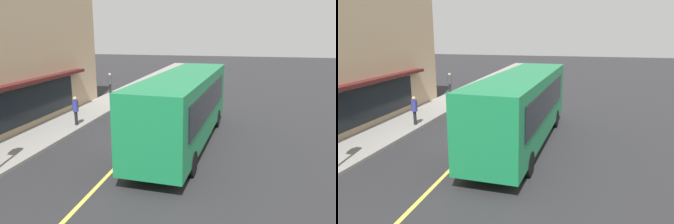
{
  "view_description": "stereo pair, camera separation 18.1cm",
  "coord_description": "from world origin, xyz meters",
  "views": [
    {
      "loc": [
        -15.53,
        -4.95,
        5.48
      ],
      "look_at": [
        -0.33,
        -1.43,
        1.6
      ],
      "focal_mm": 34.72,
      "sensor_mm": 36.0,
      "label": 1
    },
    {
      "loc": [
        -15.49,
        -5.12,
        5.48
      ],
      "look_at": [
        -0.33,
        -1.43,
        1.6
      ],
      "focal_mm": 34.72,
      "sensor_mm": 36.0,
      "label": 2
    }
  ],
  "objects": [
    {
      "name": "lane_centre_stripe",
      "position": [
        0.0,
        0.0,
        0.0
      ],
      "size": [
        36.0,
        0.16,
        0.01
      ],
      "primitive_type": "cube",
      "color": "#D8D14C",
      "rests_on": "ground"
    },
    {
      "name": "bus",
      "position": [
        -0.29,
        -2.26,
        1.99
      ],
      "size": [
        11.25,
        3.11,
        3.5
      ],
      "color": "#197F47",
      "rests_on": "ground"
    },
    {
      "name": "pedestrian_at_corner",
      "position": [
        10.44,
        6.21,
        1.28
      ],
      "size": [
        0.34,
        0.34,
        1.86
      ],
      "color": "black",
      "rests_on": "sidewalk"
    },
    {
      "name": "ground",
      "position": [
        0.0,
        0.0,
        0.0
      ],
      "size": [
        120.0,
        120.0,
        0.0
      ],
      "primitive_type": "plane",
      "color": "#28282B"
    },
    {
      "name": "pedestrian_near_storefront",
      "position": [
        1.09,
        4.41,
        1.17
      ],
      "size": [
        0.34,
        0.34,
        1.69
      ],
      "color": "black",
      "rests_on": "sidewalk"
    },
    {
      "name": "sidewalk",
      "position": [
        0.0,
        5.31,
        0.07
      ],
      "size": [
        80.0,
        2.75,
        0.15
      ],
      "primitive_type": "cube",
      "color": "gray",
      "rests_on": "ground"
    }
  ]
}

